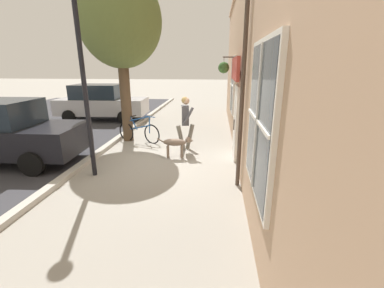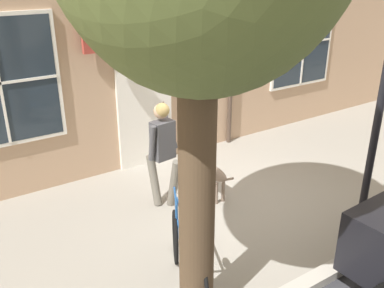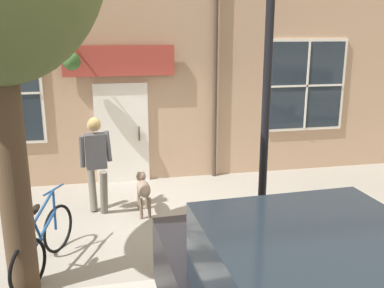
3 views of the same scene
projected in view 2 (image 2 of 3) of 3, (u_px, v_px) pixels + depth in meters
ground_plane at (245, 200)px, 7.02m from camera, size 90.00×90.00×0.00m
storefront_facade at (168, 19)px, 7.78m from camera, size 0.95×18.00×5.33m
pedestrian_walking at (163, 146)px, 6.50m from camera, size 0.59×0.55×1.72m
dog_on_leash at (210, 171)px, 7.00m from camera, size 1.09×0.24×0.66m
leaning_bicycle at (188, 258)px, 5.06m from camera, size 1.65×0.63×1.01m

